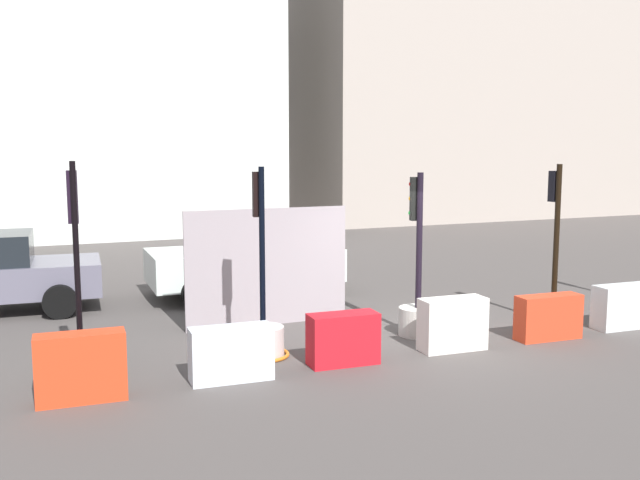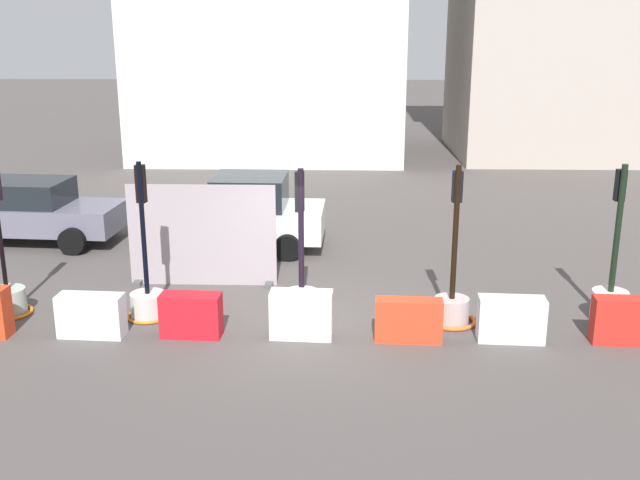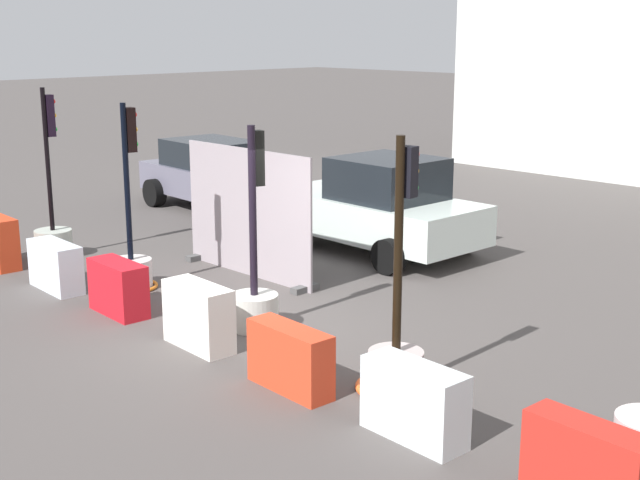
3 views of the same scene
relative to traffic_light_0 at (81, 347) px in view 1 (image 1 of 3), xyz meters
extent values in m
plane|color=#4D4845|center=(5.58, -0.12, -0.43)|extent=(120.00, 120.00, 0.00)
cylinder|color=#A8B0A4|center=(0.00, -0.01, -0.18)|extent=(0.67, 0.67, 0.50)
cylinder|color=black|center=(0.00, -0.01, 1.35)|extent=(0.08, 0.08, 2.56)
cube|color=black|center=(-0.01, 0.10, 2.13)|extent=(0.15, 0.15, 0.74)
sphere|color=red|center=(-0.02, 0.19, 2.38)|extent=(0.09, 0.09, 0.09)
sphere|color=orange|center=(-0.02, 0.19, 2.13)|extent=(0.09, 0.09, 0.09)
sphere|color=green|center=(-0.02, 0.19, 1.88)|extent=(0.09, 0.09, 0.09)
torus|color=orange|center=(0.00, -0.01, -0.39)|extent=(0.87, 0.87, 0.06)
cylinder|color=beige|center=(2.69, -0.08, -0.19)|extent=(0.66, 0.66, 0.47)
cylinder|color=black|center=(2.69, -0.08, 1.29)|extent=(0.09, 0.09, 2.48)
cube|color=black|center=(2.68, 0.04, 2.10)|extent=(0.18, 0.17, 0.69)
sphere|color=red|center=(2.66, 0.13, 2.33)|extent=(0.10, 0.10, 0.10)
sphere|color=orange|center=(2.66, 0.13, 2.10)|extent=(0.10, 0.10, 0.10)
sphere|color=green|center=(2.66, 0.13, 1.87)|extent=(0.10, 0.10, 0.10)
torus|color=orange|center=(2.69, -0.08, -0.40)|extent=(0.82, 0.82, 0.05)
cylinder|color=beige|center=(5.56, 0.06, -0.18)|extent=(0.67, 0.67, 0.49)
cylinder|color=black|center=(5.56, 0.06, 1.23)|extent=(0.11, 0.11, 2.33)
cube|color=black|center=(5.54, 0.19, 1.94)|extent=(0.17, 0.18, 0.75)
sphere|color=red|center=(5.51, 0.27, 2.19)|extent=(0.09, 0.09, 0.09)
sphere|color=orange|center=(5.51, 0.27, 1.94)|extent=(0.09, 0.09, 0.09)
sphere|color=green|center=(5.51, 0.27, 1.69)|extent=(0.09, 0.09, 0.09)
cylinder|color=#B9A8A5|center=(8.33, -0.17, -0.19)|extent=(0.64, 0.64, 0.48)
cylinder|color=black|center=(8.33, -0.17, 1.28)|extent=(0.10, 0.10, 2.47)
cube|color=black|center=(8.35, -0.04, 2.11)|extent=(0.18, 0.17, 0.56)
sphere|color=red|center=(8.35, 0.05, 2.29)|extent=(0.11, 0.11, 0.11)
sphere|color=orange|center=(8.35, 0.05, 2.11)|extent=(0.11, 0.11, 0.11)
sphere|color=green|center=(8.35, 0.05, 1.92)|extent=(0.11, 0.11, 0.11)
torus|color=orange|center=(8.33, -0.17, -0.39)|extent=(0.93, 0.93, 0.07)
cube|color=red|center=(-0.07, -1.03, 0.02)|extent=(1.14, 0.44, 0.90)
cube|color=silver|center=(1.93, -0.98, -0.04)|extent=(1.17, 0.48, 0.77)
cube|color=red|center=(3.68, -0.93, -0.04)|extent=(1.08, 0.48, 0.78)
cube|color=white|center=(5.62, -0.93, 0.00)|extent=(1.10, 0.48, 0.85)
cube|color=red|center=(7.47, -1.02, -0.05)|extent=(1.18, 0.42, 0.76)
cube|color=silver|center=(9.25, -0.95, -0.03)|extent=(1.16, 0.48, 0.79)
cube|color=silver|center=(3.79, 4.52, 0.24)|extent=(4.17, 2.00, 0.72)
cube|color=black|center=(4.08, 4.52, 0.98)|extent=(1.76, 1.71, 0.76)
cylinder|color=black|center=(2.49, 3.55, -0.12)|extent=(0.62, 0.30, 0.61)
cylinder|color=black|center=(2.54, 5.56, -0.12)|extent=(0.62, 0.30, 0.61)
cylinder|color=black|center=(5.04, 3.49, -0.12)|extent=(0.62, 0.30, 0.61)
cylinder|color=black|center=(5.09, 5.49, -0.12)|extent=(0.62, 0.30, 0.61)
cylinder|color=black|center=(0.03, 5.65, -0.10)|extent=(0.66, 0.32, 0.64)
cylinder|color=black|center=(-0.09, 3.79, -0.10)|extent=(0.66, 0.32, 0.64)
cube|color=silver|center=(3.31, 18.55, 5.00)|extent=(10.54, 8.09, 10.85)
cube|color=#B0A398|center=(19.43, 18.55, 6.45)|extent=(16.95, 7.37, 13.75)
cube|color=#A0959B|center=(3.41, 1.76, 0.65)|extent=(3.08, 0.04, 2.15)
cube|color=#4C4C4C|center=(2.02, 1.76, -0.38)|extent=(0.16, 0.50, 0.10)
cube|color=#4C4C4C|center=(4.79, 1.76, -0.38)|extent=(0.16, 0.50, 0.10)
camera|label=1|loc=(-0.65, -10.25, 2.82)|focal=39.50mm
camera|label=2|loc=(6.32, -13.08, 4.91)|focal=42.06mm
camera|label=3|loc=(14.40, -7.35, 3.63)|focal=48.95mm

